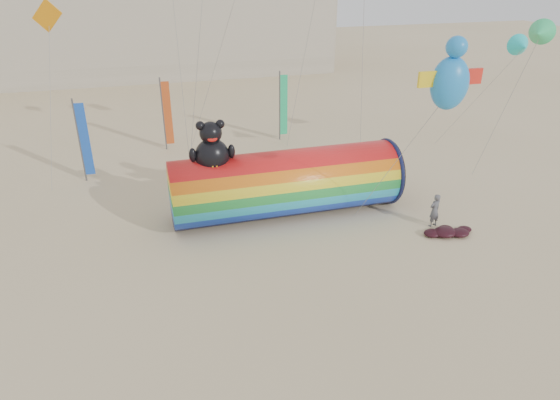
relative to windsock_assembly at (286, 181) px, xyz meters
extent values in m
plane|color=#CCB58C|center=(-1.73, -4.65, -1.86)|extent=(160.00, 160.00, 0.00)
cylinder|color=red|center=(0.01, 0.00, -0.09)|extent=(12.12, 3.54, 3.54)
torus|color=#0F1438|center=(5.95, 0.00, -0.09)|extent=(0.24, 3.71, 3.71)
cylinder|color=black|center=(6.09, 0.00, -0.09)|extent=(0.06, 3.50, 3.50)
ellipsoid|color=black|center=(-3.83, 0.00, 1.83)|extent=(1.73, 1.55, 1.82)
ellipsoid|color=yellow|center=(-3.83, -0.55, 1.72)|extent=(0.89, 0.39, 0.78)
sphere|color=black|center=(-3.83, 0.00, 3.04)|extent=(1.11, 1.11, 1.11)
sphere|color=black|center=(-4.31, 0.00, 3.44)|extent=(0.44, 0.44, 0.44)
sphere|color=black|center=(-3.34, 0.00, 3.44)|extent=(0.44, 0.44, 0.44)
ellipsoid|color=red|center=(-3.83, -0.45, 2.89)|extent=(0.49, 0.18, 0.31)
ellipsoid|color=black|center=(-4.78, -0.10, 2.03)|extent=(0.36, 0.36, 0.73)
ellipsoid|color=black|center=(-2.87, -0.10, 2.03)|extent=(0.36, 0.36, 0.73)
imported|color=#515258|center=(6.91, -3.54, -0.96)|extent=(0.74, 0.58, 1.79)
ellipsoid|color=#3C0A16|center=(6.94, -4.62, -1.66)|extent=(1.17, 0.99, 0.41)
ellipsoid|color=#3C0A16|center=(7.64, -4.82, -1.69)|extent=(0.99, 0.84, 0.34)
ellipsoid|color=#3C0A16|center=(6.34, -4.47, -1.70)|extent=(0.91, 0.77, 0.32)
ellipsoid|color=#3C0A16|center=(7.24, -4.22, -1.73)|extent=(0.78, 0.66, 0.27)
ellipsoid|color=#3C0A16|center=(8.14, -4.52, -1.74)|extent=(0.73, 0.62, 0.25)
cylinder|color=#59595E|center=(-10.73, 7.64, 0.74)|extent=(0.10, 0.10, 5.20)
cube|color=blue|center=(-10.42, 7.64, 0.79)|extent=(0.56, 0.06, 4.50)
cylinder|color=#59595E|center=(-5.44, 12.05, 0.74)|extent=(0.10, 0.10, 5.20)
cube|color=#C64B1B|center=(-5.13, 12.05, 0.79)|extent=(0.56, 0.06, 4.50)
cylinder|color=#59595E|center=(3.07, 11.86, 0.74)|extent=(0.10, 0.10, 5.20)
cube|color=#1DBD73|center=(3.38, 11.86, 0.79)|extent=(0.56, 0.06, 4.50)
ellipsoid|color=#1E82D6|center=(4.16, -7.16, 6.49)|extent=(1.49, 1.16, 1.98)
cone|color=#1ACDD0|center=(15.45, 2.47, 5.93)|extent=(1.29, 1.29, 1.16)
cube|color=orange|center=(-10.98, 6.15, 8.02)|extent=(1.02, 0.06, 1.43)
cone|color=#29C36E|center=(12.14, -2.37, 7.40)|extent=(1.25, 1.25, 1.12)
camera|label=1|loc=(-7.00, -23.19, 10.66)|focal=32.00mm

